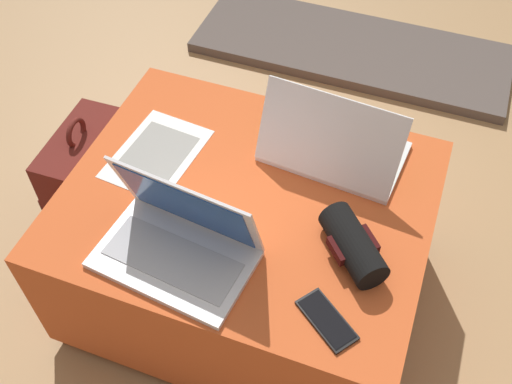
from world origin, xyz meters
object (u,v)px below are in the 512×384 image
(cell_phone, at_px, (327,320))
(laptop_near, at_px, (178,241))
(backpack, at_px, (90,184))
(paper_sheet, at_px, (157,153))
(wrist_brace, at_px, (353,245))
(laptop_far, at_px, (332,147))

(cell_phone, bearing_deg, laptop_near, 118.28)
(backpack, bearing_deg, laptop_near, 57.35)
(paper_sheet, bearing_deg, cell_phone, -24.13)
(cell_phone, bearing_deg, wrist_brace, 34.26)
(laptop_far, xyz_separation_m, wrist_brace, (0.13, -0.29, -0.01))
(laptop_far, bearing_deg, laptop_near, 63.53)
(laptop_far, xyz_separation_m, paper_sheet, (-0.46, -0.15, -0.05))
(paper_sheet, height_order, wrist_brace, wrist_brace)
(cell_phone, bearing_deg, paper_sheet, 96.72)
(cell_phone, relative_size, paper_sheet, 0.52)
(backpack, height_order, paper_sheet, backpack)
(laptop_near, bearing_deg, backpack, 155.37)
(laptop_far, height_order, wrist_brace, laptop_far)
(backpack, bearing_deg, wrist_brace, 78.35)
(backpack, relative_size, paper_sheet, 1.56)
(laptop_near, bearing_deg, laptop_far, 65.04)
(cell_phone, xyz_separation_m, wrist_brace, (0.01, 0.19, 0.04))
(laptop_far, xyz_separation_m, backpack, (-0.75, -0.13, -0.32))
(laptop_far, relative_size, wrist_brace, 1.90)
(laptop_far, height_order, cell_phone, laptop_far)
(wrist_brace, bearing_deg, backpack, 169.89)
(cell_phone, xyz_separation_m, paper_sheet, (-0.59, 0.33, -0.00))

